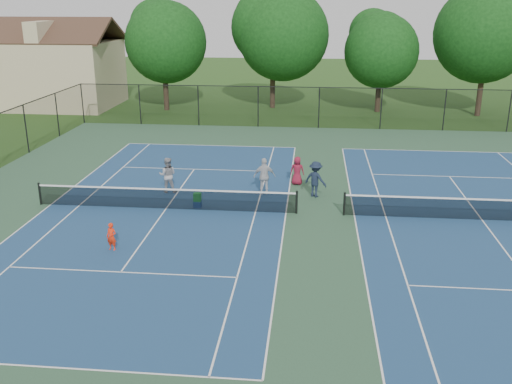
# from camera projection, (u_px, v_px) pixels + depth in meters

# --- Properties ---
(ground) EXTENTS (140.00, 140.00, 0.00)m
(ground) POSITION_uv_depth(u_px,v_px,m) (320.00, 214.00, 25.37)
(ground) COLOR #234716
(ground) RESTS_ON ground
(court_pad) EXTENTS (36.00, 36.00, 0.01)m
(court_pad) POSITION_uv_depth(u_px,v_px,m) (320.00, 214.00, 25.37)
(court_pad) COLOR #2D5037
(court_pad) RESTS_ON ground
(tennis_court_left) EXTENTS (12.00, 23.83, 1.07)m
(tennis_court_left) POSITION_uv_depth(u_px,v_px,m) (166.00, 207.00, 25.99)
(tennis_court_left) COLOR navy
(tennis_court_left) RESTS_ON ground
(tennis_court_right) EXTENTS (12.00, 23.83, 1.07)m
(tennis_court_right) POSITION_uv_depth(u_px,v_px,m) (482.00, 218.00, 24.68)
(tennis_court_right) COLOR navy
(tennis_court_right) RESTS_ON ground
(perimeter_fence) EXTENTS (36.08, 36.08, 3.02)m
(perimeter_fence) POSITION_uv_depth(u_px,v_px,m) (321.00, 180.00, 24.85)
(perimeter_fence) COLOR black
(perimeter_fence) RESTS_ON ground
(tree_back_a) EXTENTS (6.80, 6.80, 9.15)m
(tree_back_a) POSITION_uv_depth(u_px,v_px,m) (163.00, 38.00, 47.25)
(tree_back_a) COLOR #2D2116
(tree_back_a) RESTS_ON ground
(tree_back_b) EXTENTS (7.60, 7.60, 10.03)m
(tree_back_b) POSITION_uv_depth(u_px,v_px,m) (273.00, 30.00, 48.12)
(tree_back_b) COLOR #2D2116
(tree_back_b) RESTS_ON ground
(tree_back_c) EXTENTS (6.00, 6.00, 8.40)m
(tree_back_c) POSITION_uv_depth(u_px,v_px,m) (382.00, 45.00, 46.69)
(tree_back_c) COLOR #2D2116
(tree_back_c) RESTS_ON ground
(tree_back_d) EXTENTS (7.80, 7.80, 10.37)m
(tree_back_d) POSITION_uv_depth(u_px,v_px,m) (488.00, 29.00, 44.56)
(tree_back_d) COLOR #2D2116
(tree_back_d) RESTS_ON ground
(clapboard_house) EXTENTS (10.80, 8.10, 7.65)m
(clapboard_house) POSITION_uv_depth(u_px,v_px,m) (57.00, 71.00, 50.08)
(clapboard_house) COLOR tan
(clapboard_house) RESTS_ON ground
(child_player) EXTENTS (0.44, 0.34, 1.09)m
(child_player) POSITION_uv_depth(u_px,v_px,m) (112.00, 237.00, 21.62)
(child_player) COLOR #FA2E10
(child_player) RESTS_ON ground
(instructor) EXTENTS (0.91, 0.74, 1.77)m
(instructor) POSITION_uv_depth(u_px,v_px,m) (168.00, 175.00, 28.01)
(instructor) COLOR #99999B
(instructor) RESTS_ON ground
(bystander_a) EXTENTS (1.13, 0.62, 1.82)m
(bystander_a) POSITION_uv_depth(u_px,v_px,m) (264.00, 176.00, 27.73)
(bystander_a) COLOR silver
(bystander_a) RESTS_ON ground
(bystander_b) EXTENTS (1.31, 1.13, 1.76)m
(bystander_b) POSITION_uv_depth(u_px,v_px,m) (316.00, 179.00, 27.38)
(bystander_b) COLOR #172134
(bystander_b) RESTS_ON ground
(bystander_c) EXTENTS (0.75, 0.51, 1.48)m
(bystander_c) POSITION_uv_depth(u_px,v_px,m) (297.00, 171.00, 29.23)
(bystander_c) COLOR maroon
(bystander_c) RESTS_ON ground
(ball_crate) EXTENTS (0.36, 0.33, 0.29)m
(ball_crate) POSITION_uv_depth(u_px,v_px,m) (198.00, 204.00, 26.23)
(ball_crate) COLOR navy
(ball_crate) RESTS_ON ground
(ball_hopper) EXTENTS (0.34, 0.29, 0.39)m
(ball_hopper) POSITION_uv_depth(u_px,v_px,m) (197.00, 197.00, 26.12)
(ball_hopper) COLOR green
(ball_hopper) RESTS_ON ball_crate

